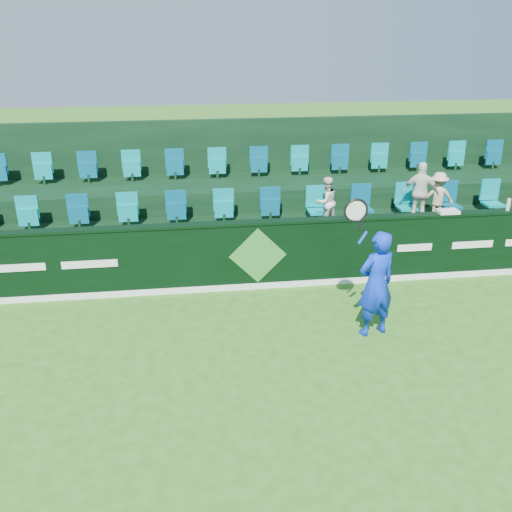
{
  "coord_description": "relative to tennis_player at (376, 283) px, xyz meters",
  "views": [
    {
      "loc": [
        -1.35,
        -5.97,
        4.82
      ],
      "look_at": [
        -0.18,
        2.8,
        1.15
      ],
      "focal_mm": 40.0,
      "sensor_mm": 36.0,
      "label": 1
    }
  ],
  "objects": [
    {
      "name": "ground",
      "position": [
        -1.66,
        -1.98,
        -0.91
      ],
      "size": [
        60.0,
        60.0,
        0.0
      ],
      "primitive_type": "plane",
      "color": "#2E6217",
      "rests_on": "ground"
    },
    {
      "name": "sponsor_hoarding",
      "position": [
        -1.65,
        2.02,
        -0.24
      ],
      "size": [
        16.0,
        0.25,
        1.35
      ],
      "color": "black",
      "rests_on": "ground"
    },
    {
      "name": "stand_tier_front",
      "position": [
        -1.66,
        3.12,
        -0.51
      ],
      "size": [
        16.0,
        2.0,
        0.8
      ],
      "primitive_type": "cube",
      "color": "black",
      "rests_on": "ground"
    },
    {
      "name": "stand_tier_back",
      "position": [
        -1.66,
        5.02,
        -0.26
      ],
      "size": [
        16.0,
        1.8,
        1.3
      ],
      "primitive_type": "cube",
      "color": "black",
      "rests_on": "ground"
    },
    {
      "name": "stand_rear",
      "position": [
        -1.66,
        5.46,
        0.3
      ],
      "size": [
        16.0,
        4.1,
        2.6
      ],
      "color": "black",
      "rests_on": "ground"
    },
    {
      "name": "seat_row_front",
      "position": [
        -1.66,
        3.52,
        0.19
      ],
      "size": [
        13.5,
        0.5,
        0.6
      ],
      "primitive_type": "cube",
      "color": "#038C90",
      "rests_on": "stand_tier_front"
    },
    {
      "name": "seat_row_back",
      "position": [
        -1.66,
        5.32,
        0.69
      ],
      "size": [
        13.5,
        0.5,
        0.6
      ],
      "primitive_type": "cube",
      "color": "#038C90",
      "rests_on": "stand_tier_back"
    },
    {
      "name": "tennis_player",
      "position": [
        0.0,
        0.0,
        0.0
      ],
      "size": [
        1.09,
        0.59,
        2.45
      ],
      "color": "#0C2FD5",
      "rests_on": "ground"
    },
    {
      "name": "spectator_left",
      "position": [
        -0.06,
        3.14,
        0.41
      ],
      "size": [
        0.63,
        0.57,
        1.05
      ],
      "primitive_type": "imported",
      "rotation": [
        0.0,
        0.0,
        3.57
      ],
      "color": "white",
      "rests_on": "stand_tier_front"
    },
    {
      "name": "spectator_middle",
      "position": [
        1.99,
        3.14,
        0.53
      ],
      "size": [
        0.82,
        0.57,
        1.29
      ],
      "primitive_type": "imported",
      "rotation": [
        0.0,
        0.0,
        2.77
      ],
      "color": "silver",
      "rests_on": "stand_tier_front"
    },
    {
      "name": "spectator_right",
      "position": [
        2.39,
        3.14,
        0.42
      ],
      "size": [
        0.76,
        0.53,
        1.07
      ],
      "primitive_type": "imported",
      "rotation": [
        0.0,
        0.0,
        2.93
      ],
      "color": "tan",
      "rests_on": "stand_tier_front"
    },
    {
      "name": "towel",
      "position": [
        2.09,
        2.02,
        0.47
      ],
      "size": [
        0.4,
        0.26,
        0.06
      ],
      "primitive_type": "cube",
      "color": "silver",
      "rests_on": "sponsor_hoarding"
    },
    {
      "name": "drinks_bottle",
      "position": [
        3.33,
        2.02,
        0.55
      ],
      "size": [
        0.08,
        0.08,
        0.24
      ],
      "primitive_type": "cylinder",
      "color": "silver",
      "rests_on": "sponsor_hoarding"
    }
  ]
}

